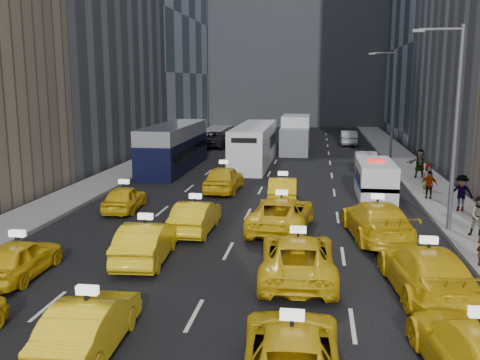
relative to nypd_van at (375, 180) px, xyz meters
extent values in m
plane|color=black|center=(-6.78, -19.03, -1.01)|extent=(160.00, 160.00, 0.00)
cube|color=gray|center=(-17.28, 5.97, -0.94)|extent=(3.00, 90.00, 0.15)
cube|color=gray|center=(3.72, 5.97, -0.94)|extent=(3.00, 90.00, 0.15)
cube|color=slate|center=(-15.83, 5.97, -0.92)|extent=(0.15, 90.00, 0.18)
cube|color=slate|center=(2.27, 5.97, -0.92)|extent=(0.15, 90.00, 0.18)
cylinder|color=#595B60|center=(2.52, -7.03, 3.49)|extent=(0.20, 0.20, 9.00)
cylinder|color=#595B60|center=(1.62, -7.03, 7.79)|extent=(1.80, 0.12, 0.12)
cube|color=slate|center=(0.72, -7.03, 7.74)|extent=(0.50, 0.22, 0.12)
cylinder|color=#595B60|center=(2.52, 12.97, 3.49)|extent=(0.20, 0.20, 9.00)
cylinder|color=#595B60|center=(1.62, 12.97, 7.79)|extent=(1.80, 0.12, 0.12)
cube|color=slate|center=(0.72, 12.97, 7.74)|extent=(0.50, 0.22, 0.12)
imported|color=yellow|center=(-8.90, -19.41, -0.32)|extent=(1.64, 4.27, 1.39)
imported|color=yellow|center=(-3.84, -20.01, -0.34)|extent=(2.46, 4.94, 1.34)
imported|color=yellow|center=(0.28, -19.55, -0.28)|extent=(2.70, 5.28, 1.47)
imported|color=yellow|center=(-13.42, -14.90, -0.34)|extent=(1.65, 3.97, 1.34)
imported|color=yellow|center=(-9.63, -12.62, -0.26)|extent=(1.90, 4.65, 1.50)
imported|color=yellow|center=(-3.95, -13.63, -0.26)|extent=(2.74, 5.53, 1.51)
imported|color=yellow|center=(0.14, -14.44, -0.23)|extent=(2.73, 5.59, 1.56)
imported|color=yellow|center=(-13.21, -5.24, -0.35)|extent=(1.82, 4.00, 1.33)
imported|color=yellow|center=(-8.67, -8.56, -0.30)|extent=(1.56, 4.34, 1.42)
imported|color=yellow|center=(-4.90, -7.74, -0.25)|extent=(2.94, 5.69, 1.53)
imported|color=yellow|center=(-0.79, -8.43, -0.20)|extent=(3.03, 5.88, 1.63)
imported|color=yellow|center=(-8.95, 0.33, -0.21)|extent=(2.05, 4.79, 1.61)
imported|color=yellow|center=(-5.21, -2.10, -0.30)|extent=(1.69, 4.37, 1.42)
cube|color=white|center=(0.00, 0.00, 0.03)|extent=(2.54, 5.41, 2.09)
cylinder|color=black|center=(-0.85, -1.71, -0.60)|extent=(0.28, 0.84, 0.84)
cylinder|color=black|center=(0.85, -1.71, -0.60)|extent=(0.28, 0.84, 0.84)
cylinder|color=black|center=(-0.85, 1.71, -0.60)|extent=(0.28, 0.84, 0.84)
cylinder|color=black|center=(0.85, 1.71, -0.60)|extent=(0.28, 0.84, 0.84)
cube|color=navy|center=(0.00, 0.00, -0.11)|extent=(2.57, 5.41, 0.24)
cube|color=red|center=(0.00, 0.00, 1.15)|extent=(0.98, 0.43, 0.15)
cube|color=black|center=(-14.10, 7.95, 0.67)|extent=(3.21, 11.68, 3.36)
cylinder|color=black|center=(-15.27, 3.07, -0.46)|extent=(0.28, 1.10, 1.10)
cylinder|color=black|center=(-12.94, 3.07, -0.46)|extent=(0.28, 1.10, 1.10)
cylinder|color=black|center=(-15.27, 12.83, -0.46)|extent=(0.28, 1.10, 1.10)
cylinder|color=black|center=(-12.94, 12.83, -0.46)|extent=(0.28, 1.10, 1.10)
cube|color=silver|center=(-8.38, 11.24, 0.58)|extent=(3.78, 12.50, 3.18)
cylinder|color=black|center=(-9.51, 5.99, -0.46)|extent=(0.28, 1.10, 1.10)
cylinder|color=black|center=(-7.25, 5.99, -0.46)|extent=(0.28, 1.10, 1.10)
cylinder|color=black|center=(-9.51, 16.50, -0.46)|extent=(0.28, 1.10, 1.10)
cylinder|color=black|center=(-7.25, 16.50, -0.46)|extent=(0.28, 1.10, 1.10)
cube|color=silver|center=(-5.42, 19.16, 0.69)|extent=(3.23, 7.65, 3.41)
cylinder|color=black|center=(-6.55, 16.33, -0.46)|extent=(0.28, 1.10, 1.10)
cylinder|color=black|center=(-4.29, 16.33, -0.46)|extent=(0.28, 1.10, 1.10)
cylinder|color=black|center=(-6.55, 21.98, -0.46)|extent=(0.28, 1.10, 1.10)
cylinder|color=black|center=(-4.29, 21.98, -0.46)|extent=(0.28, 1.10, 1.10)
imported|color=#989A9F|center=(0.23, 9.56, -0.26)|extent=(1.70, 4.59, 1.50)
imported|color=black|center=(-13.61, 21.91, -0.21)|extent=(2.76, 5.81, 1.60)
imported|color=slate|center=(-5.78, 27.19, -0.19)|extent=(3.03, 5.91, 1.64)
imported|color=black|center=(-9.46, 23.57, -0.22)|extent=(2.25, 4.81, 1.59)
imported|color=#989A9F|center=(-0.14, 25.79, -0.25)|extent=(1.65, 4.67, 1.53)
imported|color=gray|center=(3.50, -8.03, 0.00)|extent=(0.92, 0.63, 1.73)
imported|color=gray|center=(3.91, -3.36, 0.06)|extent=(1.30, 0.91, 1.86)
imported|color=gray|center=(2.89, -0.52, -0.09)|extent=(0.99, 0.66, 1.55)
imported|color=gray|center=(3.35, 2.15, -0.10)|extent=(0.82, 0.56, 1.53)
imported|color=gray|center=(3.60, 6.19, 0.10)|extent=(1.82, 0.62, 1.93)
camera|label=1|loc=(-3.40, -31.16, 5.68)|focal=40.00mm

